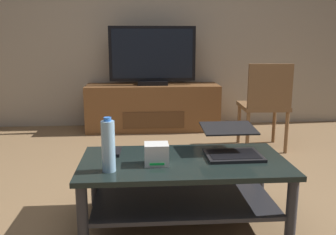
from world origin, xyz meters
The scene contains 11 objects.
ground_plane centered at (0.00, 0.00, 0.00)m, with size 7.68×7.68×0.00m, color olive.
back_wall centered at (0.00, 2.57, 1.40)m, with size 6.40×0.12×2.80m, color #B2A38C.
coffee_table centered at (0.10, -0.10, 0.28)m, with size 1.22×0.63×0.40m.
media_cabinet centered at (-0.01, 2.25, 0.28)m, with size 1.59×0.48×0.55m.
television centered at (-0.01, 2.23, 0.88)m, with size 1.02×0.20×0.69m.
dining_chair centered at (1.06, 1.31, 0.49)m, with size 0.46×0.46×0.87m.
laptop centered at (0.40, -0.01, 0.46)m, with size 0.34×0.40×0.16m.
router_box centered at (-0.07, -0.16, 0.46)m, with size 0.14×0.12×0.12m.
water_bottle_near centered at (-0.33, -0.25, 0.54)m, with size 0.07×0.07×0.30m.
cell_phone centered at (-0.03, 0.10, 0.40)m, with size 0.07×0.14×0.01m, color black.
tv_remote centered at (-0.31, 0.05, 0.41)m, with size 0.04×0.16×0.02m, color black.
Camera 1 is at (-0.15, -2.15, 1.11)m, focal length 39.20 mm.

